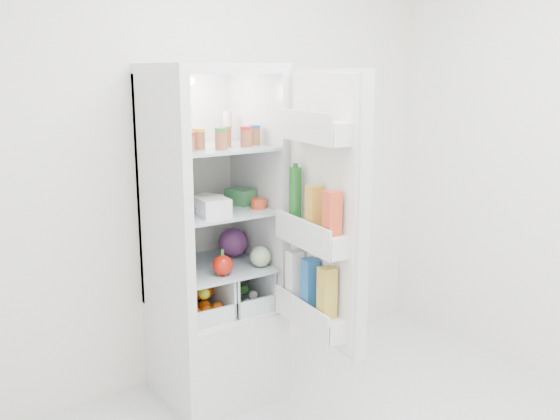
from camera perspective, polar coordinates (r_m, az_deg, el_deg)
room_walls at (r=2.37m, az=11.85°, el=8.14°), size 3.02×3.02×2.61m
refrigerator at (r=3.45m, az=-6.38°, el=-6.05°), size 0.60×0.60×1.80m
shelf_low at (r=3.37m, az=-5.92°, el=-5.14°), size 0.49×0.53×0.01m
shelf_mid at (r=3.29m, az=-6.04°, el=0.01°), size 0.49×0.53×0.02m
shelf_top at (r=3.23m, az=-6.18°, el=5.73°), size 0.49×0.53×0.02m
crisper_left at (r=3.36m, az=-7.72°, el=-7.59°), size 0.23×0.46×0.22m
crisper_right at (r=3.47m, az=-4.07°, el=-6.85°), size 0.23×0.46×0.22m
condiment_jars at (r=3.13m, az=-5.23°, el=6.44°), size 0.46×0.16×0.08m
squeeze_bottle at (r=3.40m, az=-4.80°, el=7.63°), size 0.06×0.06×0.16m
tub_white at (r=3.11m, az=-6.08°, el=0.25°), size 0.15×0.15×0.09m
tub_cream at (r=3.25m, az=-6.76°, el=0.67°), size 0.17×0.17×0.08m
tin_red at (r=3.27m, az=-1.97°, el=0.60°), size 0.09×0.09×0.05m
foil_tray at (r=3.23m, az=-8.70°, el=0.23°), size 0.19×0.15×0.04m
tub_green at (r=3.37m, az=-3.65°, el=1.23°), size 0.14×0.17×0.08m
red_cabbage at (r=3.48m, az=-4.32°, el=-2.98°), size 0.16×0.16×0.16m
bell_pepper at (r=3.18m, az=-5.27°, el=-5.05°), size 0.11×0.11×0.11m
mushroom_bowl at (r=3.38m, az=-9.25°, el=-4.43°), size 0.17×0.17×0.07m
salad_bag at (r=3.31m, az=-1.79°, el=-4.29°), size 0.11×0.11×0.11m
citrus_pile at (r=3.35m, az=-7.50°, el=-8.16°), size 0.20×0.31×0.16m
veg_pile at (r=3.48m, az=-3.97°, el=-7.57°), size 0.16×0.30×0.10m
fridge_door at (r=2.95m, az=3.87°, el=-0.55°), size 0.22×0.60×1.30m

